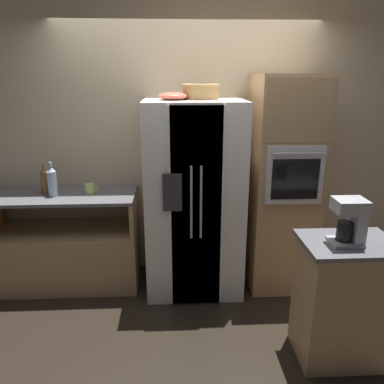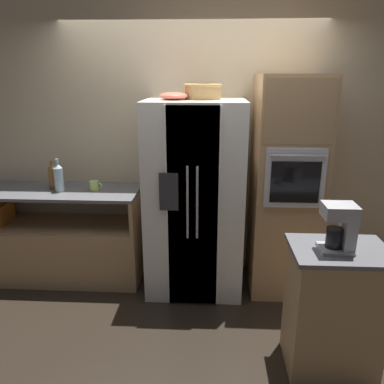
% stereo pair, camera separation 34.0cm
% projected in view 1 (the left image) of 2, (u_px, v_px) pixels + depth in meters
% --- Properties ---
extents(ground_plane, '(20.00, 20.00, 0.00)m').
position_uv_depth(ground_plane, '(190.00, 286.00, 3.73)').
color(ground_plane, black).
extents(wall_back, '(12.00, 0.06, 2.80)m').
position_uv_depth(wall_back, '(187.00, 139.00, 3.76)').
color(wall_back, beige).
rests_on(wall_back, ground_plane).
extents(counter_left, '(1.58, 0.59, 0.94)m').
position_uv_depth(counter_left, '(56.00, 252.00, 3.70)').
color(counter_left, tan).
rests_on(counter_left, ground_plane).
extents(refrigerator, '(0.89, 0.79, 1.81)m').
position_uv_depth(refrigerator, '(194.00, 198.00, 3.52)').
color(refrigerator, white).
rests_on(refrigerator, ground_plane).
extents(wall_oven, '(0.60, 0.73, 2.02)m').
position_uv_depth(wall_oven, '(282.00, 184.00, 3.56)').
color(wall_oven, tan).
rests_on(wall_oven, ground_plane).
extents(island_counter, '(0.64, 0.48, 0.93)m').
position_uv_depth(island_counter, '(342.00, 300.00, 2.68)').
color(island_counter, tan).
rests_on(island_counter, ground_plane).
extents(wicker_basket, '(0.34, 0.34, 0.13)m').
position_uv_depth(wicker_basket, '(201.00, 91.00, 3.29)').
color(wicker_basket, tan).
rests_on(wicker_basket, refrigerator).
extents(fruit_bowl, '(0.25, 0.25, 0.06)m').
position_uv_depth(fruit_bowl, '(173.00, 96.00, 3.20)').
color(fruit_bowl, '#DB664C').
rests_on(fruit_bowl, refrigerator).
extents(bottle_tall, '(0.09, 0.09, 0.32)m').
position_uv_depth(bottle_tall, '(52.00, 181.00, 3.44)').
color(bottle_tall, silver).
rests_on(bottle_tall, counter_left).
extents(bottle_short, '(0.08, 0.08, 0.28)m').
position_uv_depth(bottle_short, '(45.00, 180.00, 3.52)').
color(bottle_short, brown).
rests_on(bottle_short, counter_left).
extents(mug, '(0.12, 0.09, 0.09)m').
position_uv_depth(mug, '(90.00, 189.00, 3.53)').
color(mug, '#B2D166').
rests_on(mug, counter_left).
extents(coffee_maker, '(0.20, 0.17, 0.32)m').
position_uv_depth(coffee_maker, '(352.00, 220.00, 2.46)').
color(coffee_maker, '#B2B2B7').
rests_on(coffee_maker, island_counter).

